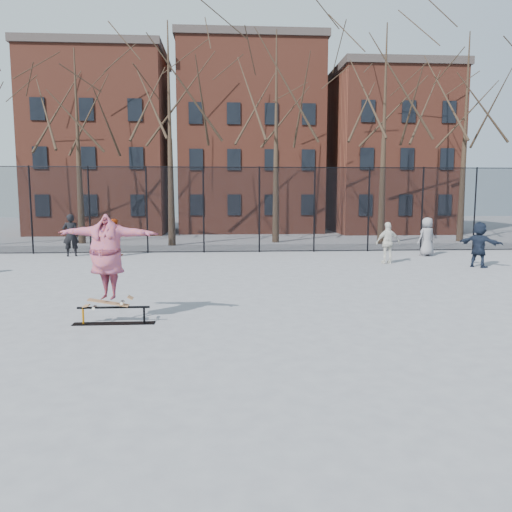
{
  "coord_description": "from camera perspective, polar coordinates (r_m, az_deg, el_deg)",
  "views": [
    {
      "loc": [
        -0.49,
        -10.31,
        2.73
      ],
      "look_at": [
        0.29,
        1.5,
        1.26
      ],
      "focal_mm": 35.0,
      "sensor_mm": 36.0,
      "label": 1
    }
  ],
  "objects": [
    {
      "name": "bystander_navy",
      "position": [
        20.4,
        24.15,
        1.21
      ],
      "size": [
        1.42,
        1.53,
        1.71
      ],
      "primitive_type": "imported",
      "rotation": [
        0.0,
        0.0,
        2.28
      ],
      "color": "#182031",
      "rests_on": "ground"
    },
    {
      "name": "bystander_black",
      "position": [
        23.37,
        -20.41,
        2.25
      ],
      "size": [
        0.77,
        0.6,
        1.87
      ],
      "primitive_type": "imported",
      "rotation": [
        0.0,
        0.0,
        3.4
      ],
      "color": "black",
      "rests_on": "ground"
    },
    {
      "name": "tree_row",
      "position": [
        27.85,
        -3.35,
        16.65
      ],
      "size": [
        33.66,
        7.46,
        10.67
      ],
      "color": "black",
      "rests_on": "ground"
    },
    {
      "name": "skateboard",
      "position": [
        11.0,
        -16.51,
        -5.26
      ],
      "size": [
        0.92,
        0.22,
        0.11
      ],
      "primitive_type": null,
      "color": "brown",
      "rests_on": "skate_rail"
    },
    {
      "name": "bystander_red",
      "position": [
        22.91,
        -15.95,
        2.05
      ],
      "size": [
        0.85,
        0.69,
        1.64
      ],
      "primitive_type": "imported",
      "rotation": [
        0.0,
        0.0,
        3.06
      ],
      "color": "#A0340E",
      "rests_on": "ground"
    },
    {
      "name": "ground",
      "position": [
        10.68,
        -1.03,
        -7.71
      ],
      "size": [
        100.0,
        100.0,
        0.0
      ],
      "primitive_type": "plane",
      "color": "slate"
    },
    {
      "name": "rowhouses",
      "position": [
        36.49,
        -1.88,
        12.34
      ],
      "size": [
        29.0,
        7.0,
        13.0
      ],
      "color": "brown",
      "rests_on": "ground"
    },
    {
      "name": "skate_rail",
      "position": [
        11.04,
        -15.94,
        -6.71
      ],
      "size": [
        1.71,
        0.26,
        0.38
      ],
      "color": "black",
      "rests_on": "ground"
    },
    {
      "name": "skater",
      "position": [
        10.84,
        -16.68,
        -0.38
      ],
      "size": [
        2.26,
        1.02,
        1.78
      ],
      "primitive_type": "imported",
      "rotation": [
        0.0,
        0.0,
        -0.2
      ],
      "color": "#503E9C",
      "rests_on": "skateboard"
    },
    {
      "name": "bystander_white",
      "position": [
        20.28,
        14.84,
        1.46
      ],
      "size": [
        0.99,
        0.46,
        1.64
      ],
      "primitive_type": "imported",
      "rotation": [
        0.0,
        0.0,
        3.21
      ],
      "color": "silver",
      "rests_on": "ground"
    },
    {
      "name": "fence",
      "position": [
        23.33,
        -2.6,
        5.44
      ],
      "size": [
        34.03,
        0.07,
        4.0
      ],
      "color": "black",
      "rests_on": "ground"
    },
    {
      "name": "bystander_extra",
      "position": [
        23.26,
        18.95,
        2.09
      ],
      "size": [
        0.96,
        0.78,
        1.71
      ],
      "primitive_type": "imported",
      "rotation": [
        0.0,
        0.0,
        3.46
      ],
      "color": "slate",
      "rests_on": "ground"
    }
  ]
}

